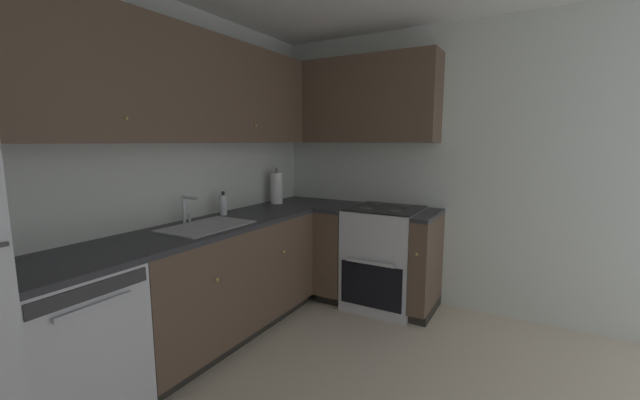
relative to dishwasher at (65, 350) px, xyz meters
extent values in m
cube|color=silver|center=(0.74, 0.33, 0.81)|extent=(3.79, 0.05, 2.49)
cube|color=silver|center=(2.61, -1.42, 0.81)|extent=(0.05, 3.55, 2.49)
cube|color=silver|center=(0.00, 0.00, 0.00)|extent=(0.60, 0.60, 0.86)
cube|color=#333333|center=(0.00, -0.30, 0.38)|extent=(0.55, 0.01, 0.07)
cube|color=silver|center=(0.00, -0.32, 0.31)|extent=(0.36, 0.02, 0.02)
cube|color=brown|center=(1.14, 0.00, 0.04)|extent=(1.68, 0.60, 0.77)
cube|color=black|center=(1.14, 0.03, -0.39)|extent=(1.68, 0.54, 0.09)
sphere|color=tan|center=(0.77, -0.31, 0.19)|extent=(0.02, 0.02, 0.02)
sphere|color=tan|center=(1.51, -0.31, 0.19)|extent=(0.02, 0.02, 0.02)
cube|color=#2D2D33|center=(1.14, 0.00, 0.45)|extent=(2.88, 0.60, 0.03)
cube|color=brown|center=(2.28, -0.43, 0.04)|extent=(0.60, 0.26, 0.77)
cube|color=black|center=(2.31, -0.43, -0.39)|extent=(0.54, 0.26, 0.09)
cube|color=brown|center=(2.28, -1.26, 0.04)|extent=(0.60, 0.15, 0.77)
cube|color=black|center=(2.31, -1.26, -0.39)|extent=(0.54, 0.15, 0.09)
sphere|color=tan|center=(1.97, -1.26, 0.19)|extent=(0.02, 0.02, 0.02)
cube|color=#2D2D33|center=(2.28, -0.43, 0.45)|extent=(0.60, 0.26, 0.03)
cube|color=#2D2D33|center=(2.28, -1.26, 0.45)|extent=(0.60, 0.15, 0.03)
cube|color=silver|center=(2.30, -0.88, 0.02)|extent=(0.64, 0.62, 0.90)
cube|color=black|center=(1.98, -0.88, -0.14)|extent=(0.02, 0.55, 0.38)
cube|color=silver|center=(1.95, -0.88, 0.06)|extent=(0.02, 0.43, 0.02)
cube|color=black|center=(2.30, -0.88, 0.47)|extent=(0.59, 0.60, 0.01)
cube|color=silver|center=(2.61, -0.88, 0.54)|extent=(0.03, 0.60, 0.15)
cylinder|color=#4C4C4C|center=(2.16, -1.01, 0.48)|extent=(0.11, 0.11, 0.01)
cylinder|color=#4C4C4C|center=(2.16, -0.74, 0.48)|extent=(0.11, 0.11, 0.01)
cylinder|color=#4C4C4C|center=(2.44, -1.01, 0.48)|extent=(0.11, 0.11, 0.01)
cylinder|color=#4C4C4C|center=(2.44, -0.74, 0.48)|extent=(0.11, 0.11, 0.01)
cube|color=brown|center=(0.98, 0.14, 1.43)|extent=(2.56, 0.32, 0.76)
sphere|color=tan|center=(0.42, -0.03, 1.19)|extent=(0.02, 0.02, 0.02)
sphere|color=tan|center=(1.54, -0.03, 1.19)|extent=(0.02, 0.02, 0.02)
cube|color=brown|center=(2.42, -0.48, 1.43)|extent=(0.32, 1.57, 0.76)
cube|color=#B7B7BC|center=(0.98, -0.03, 0.47)|extent=(0.61, 0.40, 0.01)
cube|color=gray|center=(0.98, -0.03, 0.42)|extent=(0.56, 0.36, 0.09)
cube|color=#99999E|center=(0.98, -0.03, 0.43)|extent=(0.02, 0.35, 0.06)
cylinder|color=silver|center=(0.98, 0.20, 0.57)|extent=(0.02, 0.02, 0.20)
cylinder|color=silver|center=(0.98, 0.13, 0.66)|extent=(0.02, 0.15, 0.02)
cylinder|color=silver|center=(1.03, 0.20, 0.50)|extent=(0.02, 0.02, 0.06)
cylinder|color=silver|center=(1.37, 0.18, 0.55)|extent=(0.06, 0.06, 0.16)
cylinder|color=#262626|center=(1.37, 0.18, 0.65)|extent=(0.03, 0.03, 0.03)
cylinder|color=white|center=(2.07, 0.16, 0.62)|extent=(0.11, 0.11, 0.30)
cylinder|color=#3F3F3F|center=(2.07, 0.16, 0.64)|extent=(0.02, 0.02, 0.36)
camera|label=1|loc=(-0.96, -2.06, 1.06)|focal=21.79mm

